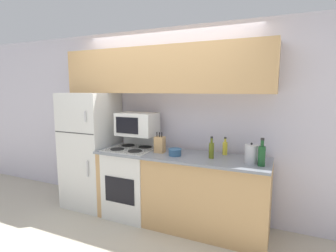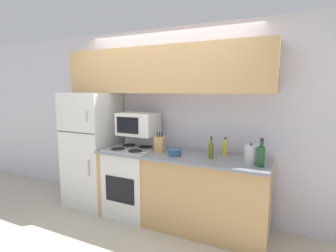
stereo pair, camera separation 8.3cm
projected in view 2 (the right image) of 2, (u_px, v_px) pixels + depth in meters
name	position (u px, v px, depth m)	size (l,w,h in m)	color
ground_plane	(145.00, 228.00, 3.27)	(12.00, 12.00, 0.00)	beige
wall_back	(168.00, 121.00, 3.71)	(8.00, 0.05, 2.55)	silver
lower_cabinets	(180.00, 189.00, 3.33)	(2.16, 0.64, 0.92)	tan
refrigerator	(93.00, 149.00, 3.91)	(0.69, 0.68, 1.67)	silver
upper_cabinets	(162.00, 70.00, 3.43)	(2.86, 0.35, 0.60)	tan
stove	(133.00, 180.00, 3.61)	(0.60, 0.62, 1.09)	silver
microwave	(138.00, 124.00, 3.59)	(0.53, 0.36, 0.31)	silver
knife_block	(160.00, 144.00, 3.34)	(0.12, 0.10, 0.26)	tan
bowl	(175.00, 152.00, 3.19)	(0.17, 0.17, 0.08)	#335B84
bottle_cooking_spray	(225.00, 148.00, 3.21)	(0.06, 0.06, 0.22)	gold
bottle_olive_oil	(211.00, 150.00, 3.04)	(0.06, 0.06, 0.26)	#5B6619
bottle_wine_green	(261.00, 156.00, 2.72)	(0.08, 0.08, 0.30)	#194C23
kettle	(251.00, 155.00, 2.82)	(0.14, 0.14, 0.23)	#B7B7BC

